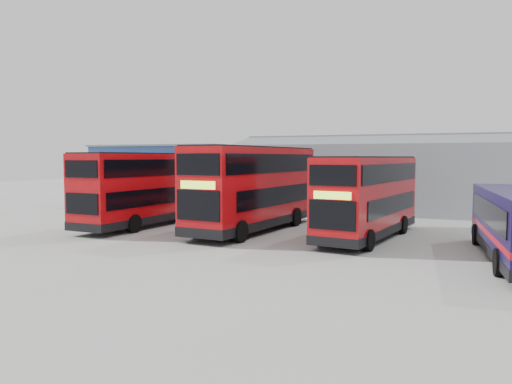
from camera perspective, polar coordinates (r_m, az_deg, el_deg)
name	(u,v)px	position (r m, az deg, el deg)	size (l,w,h in m)	color
ground_plane	(228,246)	(23.17, -3.18, -6.13)	(120.00, 120.00, 0.00)	gray
office_block	(173,174)	(45.36, -9.50, 2.06)	(12.30, 8.32, 5.12)	navy
maintenance_shed	(433,176)	(40.69, 19.62, 1.70)	(30.50, 12.00, 5.89)	gray
double_decker_left	(146,190)	(30.23, -12.44, 0.27)	(3.14, 10.37, 4.33)	#B20A0F
double_decker_centre	(255,189)	(27.54, -0.15, 0.34)	(3.79, 11.20, 4.65)	#B20A0F
double_decker_right	(369,198)	(25.55, 12.76, -0.64)	(3.76, 9.95, 4.12)	#B20A0F
panel_van	(97,190)	(44.84, -17.72, 0.27)	(3.50, 5.69, 2.33)	white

